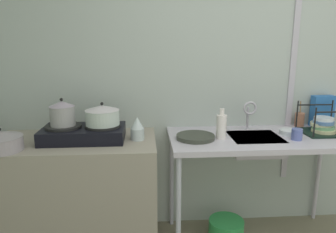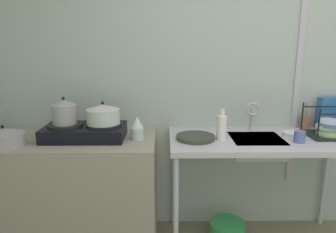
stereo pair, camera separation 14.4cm
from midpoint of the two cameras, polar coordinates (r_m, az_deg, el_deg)
wall_back at (r=2.80m, az=14.55°, el=7.99°), size 5.21×0.10×2.74m
wall_metal_strip at (r=2.85m, az=20.58°, el=10.42°), size 0.05×0.01×2.19m
counter_concrete at (r=2.62m, az=-17.67°, el=-13.60°), size 1.21×0.65×0.90m
counter_sink at (r=2.54m, az=14.90°, el=-4.97°), size 1.42×0.65×0.90m
stove at (r=2.42m, az=-16.74°, el=-2.88°), size 0.60×0.35×0.12m
pot_on_left_burner at (r=2.42m, az=-20.28°, el=0.55°), size 0.18×0.18×0.20m
pot_on_right_burner at (r=2.36m, az=-13.56°, el=0.27°), size 0.25×0.25×0.17m
pot_beside_stove at (r=2.40m, az=-29.68°, el=-3.89°), size 0.28×0.28×0.16m
percolator at (r=2.34m, az=-7.37°, el=-2.23°), size 0.10×0.10×0.17m
sink_basin at (r=2.51m, az=13.89°, el=-4.89°), size 0.39×0.36×0.12m
faucet at (r=2.61m, az=13.06°, el=1.02°), size 0.11×0.07×0.25m
frying_pan at (r=2.36m, az=3.28°, el=-3.73°), size 0.29×0.29×0.03m
dish_rack at (r=2.75m, az=24.98°, el=-1.65°), size 0.32×0.30×0.24m
cup_by_rack at (r=2.49m, az=20.87°, el=-3.06°), size 0.08×0.08×0.08m
small_bowl_on_drainboard at (r=2.63m, az=19.72°, el=-2.71°), size 0.15×0.15×0.04m
bottle_by_sink at (r=2.37m, az=7.97°, el=-1.76°), size 0.08×0.08×0.23m
cereal_box at (r=2.98m, az=24.99°, el=0.92°), size 0.19×0.09×0.27m
utensil_jar at (r=2.90m, az=21.51°, el=-0.52°), size 0.08×0.08×0.22m
bucket_on_floor at (r=2.79m, az=8.96°, el=-19.83°), size 0.29×0.29×0.19m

